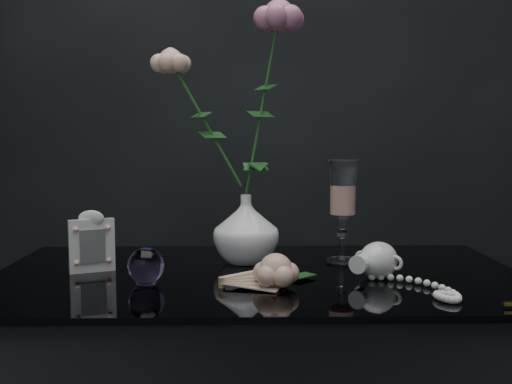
{
  "coord_description": "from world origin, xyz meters",
  "views": [
    {
      "loc": [
        -0.03,
        -1.12,
        1.04
      ],
      "look_at": [
        -0.0,
        0.08,
        0.92
      ],
      "focal_mm": 42.0,
      "sensor_mm": 36.0,
      "label": 1
    }
  ],
  "objects_px": {
    "wine_glass": "(343,211)",
    "loose_rose": "(276,271)",
    "paperweight": "(146,266)",
    "vase": "(246,229)",
    "picture_frame": "(92,241)",
    "pearl_jar": "(378,259)"
  },
  "relations": [
    {
      "from": "wine_glass",
      "to": "loose_rose",
      "type": "relative_size",
      "value": 1.2
    },
    {
      "from": "paperweight",
      "to": "loose_rose",
      "type": "height_order",
      "value": "paperweight"
    },
    {
      "from": "vase",
      "to": "picture_frame",
      "type": "distance_m",
      "value": 0.32
    },
    {
      "from": "picture_frame",
      "to": "wine_glass",
      "type": "bearing_deg",
      "value": -13.26
    },
    {
      "from": "picture_frame",
      "to": "loose_rose",
      "type": "relative_size",
      "value": 0.68
    },
    {
      "from": "vase",
      "to": "loose_rose",
      "type": "relative_size",
      "value": 0.8
    },
    {
      "from": "wine_glass",
      "to": "paperweight",
      "type": "relative_size",
      "value": 3.25
    },
    {
      "from": "wine_glass",
      "to": "picture_frame",
      "type": "distance_m",
      "value": 0.53
    },
    {
      "from": "paperweight",
      "to": "vase",
      "type": "bearing_deg",
      "value": 43.91
    },
    {
      "from": "paperweight",
      "to": "loose_rose",
      "type": "relative_size",
      "value": 0.37
    },
    {
      "from": "paperweight",
      "to": "pearl_jar",
      "type": "relative_size",
      "value": 0.26
    },
    {
      "from": "loose_rose",
      "to": "pearl_jar",
      "type": "height_order",
      "value": "pearl_jar"
    },
    {
      "from": "vase",
      "to": "pearl_jar",
      "type": "height_order",
      "value": "vase"
    },
    {
      "from": "pearl_jar",
      "to": "loose_rose",
      "type": "bearing_deg",
      "value": -121.47
    },
    {
      "from": "paperweight",
      "to": "loose_rose",
      "type": "distance_m",
      "value": 0.24
    },
    {
      "from": "vase",
      "to": "wine_glass",
      "type": "bearing_deg",
      "value": 0.46
    },
    {
      "from": "wine_glass",
      "to": "paperweight",
      "type": "bearing_deg",
      "value": -155.37
    },
    {
      "from": "vase",
      "to": "paperweight",
      "type": "relative_size",
      "value": 2.16
    },
    {
      "from": "picture_frame",
      "to": "loose_rose",
      "type": "distance_m",
      "value": 0.39
    },
    {
      "from": "vase",
      "to": "paperweight",
      "type": "bearing_deg",
      "value": -136.09
    },
    {
      "from": "wine_glass",
      "to": "paperweight",
      "type": "distance_m",
      "value": 0.44
    },
    {
      "from": "vase",
      "to": "picture_frame",
      "type": "relative_size",
      "value": 1.18
    }
  ]
}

